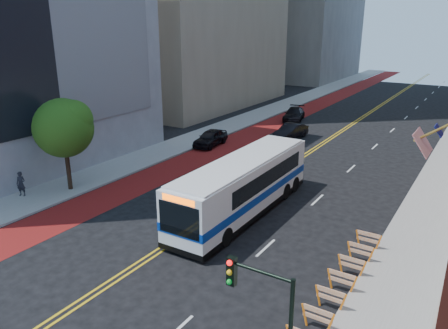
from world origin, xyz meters
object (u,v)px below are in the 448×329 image
street_tree (64,126)px  traffic_signal (263,312)px  car_b (291,131)px  car_a (210,138)px  pedestrian (21,184)px  transit_bus (244,185)px  car_c (294,114)px

street_tree → traffic_signal: street_tree is taller
street_tree → car_b: bearing=71.0°
traffic_signal → car_a: size_ratio=1.08×
car_b → pedestrian: bearing=-103.7°
street_tree → pedestrian: bearing=-124.4°
traffic_signal → car_b: size_ratio=1.06×
transit_bus → pedestrian: 15.81m
street_tree → pedestrian: 5.10m
car_a → car_b: (5.72, 6.69, -0.01)m
transit_bus → pedestrian: size_ratio=7.60×
traffic_signal → car_c: size_ratio=0.93×
street_tree → car_c: bearing=81.8°
street_tree → car_a: size_ratio=1.42×
car_b → car_c: bearing=118.2°
car_a → traffic_signal: bearing=-58.1°
pedestrian → car_c: bearing=55.1°
street_tree → transit_bus: street_tree is taller
transit_bus → car_c: bearing=106.5°
car_a → car_c: bearing=75.9°
street_tree → traffic_signal: bearing=-24.8°
car_c → traffic_signal: bearing=-82.9°
street_tree → car_c: 31.27m
street_tree → pedestrian: size_ratio=3.79×
car_a → car_b: bearing=44.7°
traffic_signal → street_tree: bearing=155.2°
street_tree → car_a: (1.94, 15.59, -4.11)m
car_c → pedestrian: (-6.29, -33.41, 0.25)m
traffic_signal → car_c: traffic_signal is taller
car_b → pedestrian: pedestrian is taller
street_tree → car_b: street_tree is taller
street_tree → car_c: (4.43, 30.68, -4.12)m
traffic_signal → transit_bus: traffic_signal is taller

